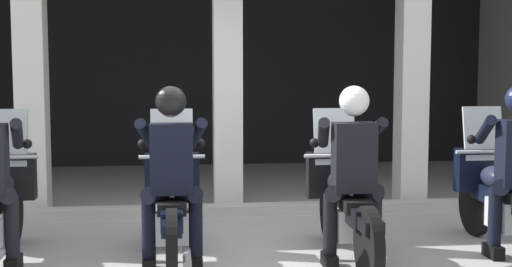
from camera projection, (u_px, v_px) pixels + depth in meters
name	position (u px, v px, depth m)	size (l,w,h in m)	color
ground_plane	(232.00, 198.00, 9.41)	(80.00, 80.00, 0.00)	#999993
station_building	(216.00, 40.00, 10.87)	(10.48, 4.53, 3.41)	black
kerb_strip	(231.00, 210.00, 8.32)	(9.98, 0.24, 0.12)	#B7B5AD
motorcycle_center_left	(172.00, 206.00, 6.32)	(0.62, 2.04, 1.35)	black
police_officer_center_left	(172.00, 162.00, 6.00)	(0.63, 0.61, 1.58)	black
motorcycle_center_right	(345.00, 204.00, 6.41)	(0.62, 2.04, 1.35)	black
police_officer_center_right	(353.00, 160.00, 6.09)	(0.63, 0.61, 1.58)	black
motorcycle_far_right	(501.00, 198.00, 6.72)	(0.62, 2.04, 1.35)	black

